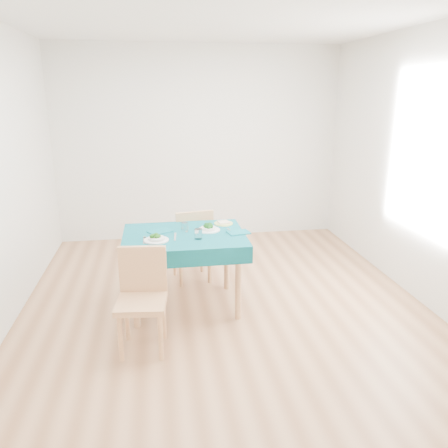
{
  "coord_description": "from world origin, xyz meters",
  "views": [
    {
      "loc": [
        -0.62,
        -3.96,
        2.07
      ],
      "look_at": [
        0.0,
        0.0,
        0.85
      ],
      "focal_mm": 35.0,
      "sensor_mm": 36.0,
      "label": 1
    }
  ],
  "objects": [
    {
      "name": "tumbler_center",
      "position": [
        -0.37,
        0.13,
        0.8
      ],
      "size": [
        0.07,
        0.07,
        0.09
      ],
      "primitive_type": "cylinder",
      "color": "white",
      "rests_on": "table"
    },
    {
      "name": "napkin_near",
      "position": [
        -0.61,
        0.13,
        0.76
      ],
      "size": [
        0.26,
        0.24,
        0.01
      ],
      "primitive_type": "cube",
      "rotation": [
        0.0,
        0.0,
        0.53
      ],
      "color": "#0B5660",
      "rests_on": "table"
    },
    {
      "name": "napkin_far",
      "position": [
        0.14,
        -0.02,
        0.76
      ],
      "size": [
        0.23,
        0.18,
        0.01
      ],
      "primitive_type": "cube",
      "rotation": [
        0.0,
        0.0,
        0.21
      ],
      "color": "#0B5660",
      "rests_on": "table"
    },
    {
      "name": "bread_slice",
      "position": [
        0.04,
        0.3,
        0.78
      ],
      "size": [
        0.13,
        0.13,
        0.02
      ],
      "primitive_type": "cube",
      "rotation": [
        0.0,
        0.0,
        0.23
      ],
      "color": "beige",
      "rests_on": "side_plate"
    },
    {
      "name": "table",
      "position": [
        -0.39,
        0.02,
        0.38
      ],
      "size": [
        1.15,
        0.87,
        0.76
      ],
      "primitive_type": "cube",
      "color": "#084C57",
      "rests_on": "ground"
    },
    {
      "name": "knife_far",
      "position": [
        0.07,
        0.05,
        0.76
      ],
      "size": [
        0.05,
        0.19,
        0.0
      ],
      "primitive_type": "cube",
      "rotation": [
        0.0,
        0.0,
        0.2
      ],
      "color": "silver",
      "rests_on": "table"
    },
    {
      "name": "room_shell",
      "position": [
        0.0,
        0.0,
        1.35
      ],
      "size": [
        4.02,
        4.52,
        2.73
      ],
      "color": "brown",
      "rests_on": "ground"
    },
    {
      "name": "side_plate",
      "position": [
        0.04,
        0.3,
        0.76
      ],
      "size": [
        0.2,
        0.2,
        0.01
      ],
      "primitive_type": "cylinder",
      "color": "#CBD166",
      "rests_on": "table"
    },
    {
      "name": "fork_near",
      "position": [
        -0.76,
        -0.11,
        0.76
      ],
      "size": [
        0.03,
        0.19,
        0.0
      ],
      "primitive_type": "cube",
      "rotation": [
        0.0,
        0.0,
        -0.0
      ],
      "color": "silver",
      "rests_on": "table"
    },
    {
      "name": "tumbler_side",
      "position": [
        -0.26,
        -0.13,
        0.81
      ],
      "size": [
        0.07,
        0.07,
        0.09
      ],
      "primitive_type": "cylinder",
      "color": "white",
      "rests_on": "table"
    },
    {
      "name": "bowl_near",
      "position": [
        -0.65,
        -0.13,
        0.79
      ],
      "size": [
        0.23,
        0.23,
        0.07
      ],
      "primitive_type": null,
      "color": "white",
      "rests_on": "table"
    },
    {
      "name": "chair_far",
      "position": [
        -0.27,
        0.68,
        0.51
      ],
      "size": [
        0.47,
        0.51,
        1.02
      ],
      "primitive_type": "cube",
      "rotation": [
        0.0,
        0.0,
        3.3
      ],
      "color": "tan",
      "rests_on": "ground"
    },
    {
      "name": "bowl_far",
      "position": [
        -0.14,
        0.1,
        0.79
      ],
      "size": [
        0.23,
        0.23,
        0.07
      ],
      "primitive_type": null,
      "color": "white",
      "rests_on": "table"
    },
    {
      "name": "chair_near",
      "position": [
        -0.79,
        -0.7,
        0.49
      ],
      "size": [
        0.44,
        0.47,
        0.99
      ],
      "primitive_type": "cube",
      "rotation": [
        0.0,
        0.0,
        -0.11
      ],
      "color": "tan",
      "rests_on": "ground"
    },
    {
      "name": "knife_near",
      "position": [
        -0.47,
        -0.04,
        0.76
      ],
      "size": [
        0.04,
        0.23,
        0.0
      ],
      "primitive_type": "cube",
      "rotation": [
        0.0,
        0.0,
        -0.08
      ],
      "color": "silver",
      "rests_on": "table"
    },
    {
      "name": "fork_far",
      "position": [
        -0.35,
        0.16,
        0.76
      ],
      "size": [
        0.04,
        0.17,
        0.0
      ],
      "primitive_type": "cube",
      "rotation": [
        0.0,
        0.0,
        -0.13
      ],
      "color": "silver",
      "rests_on": "table"
    }
  ]
}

